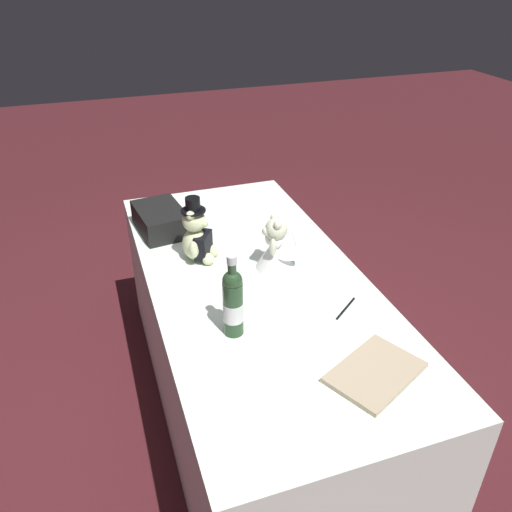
# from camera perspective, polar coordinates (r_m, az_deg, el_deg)

# --- Properties ---
(ground_plane) EXTENTS (12.00, 12.00, 0.00)m
(ground_plane) POSITION_cam_1_polar(r_m,az_deg,el_deg) (2.51, 0.00, -16.15)
(ground_plane) COLOR #47191E
(reception_table) EXTENTS (1.81, 0.83, 0.71)m
(reception_table) POSITION_cam_1_polar(r_m,az_deg,el_deg) (2.26, 0.00, -9.99)
(reception_table) COLOR white
(reception_table) RESTS_ON ground_plane
(teddy_bear_groom) EXTENTS (0.15, 0.15, 0.28)m
(teddy_bear_groom) POSITION_cam_1_polar(r_m,az_deg,el_deg) (2.12, -6.51, 2.15)
(teddy_bear_groom) COLOR beige
(teddy_bear_groom) RESTS_ON reception_table
(teddy_bear_bride) EXTENTS (0.16, 0.21, 0.23)m
(teddy_bear_bride) POSITION_cam_1_polar(r_m,az_deg,el_deg) (2.06, 2.53, 1.17)
(teddy_bear_bride) COLOR white
(teddy_bear_bride) RESTS_ON reception_table
(champagne_bottle) EXTENTS (0.07, 0.07, 0.30)m
(champagne_bottle) POSITION_cam_1_polar(r_m,az_deg,el_deg) (1.69, -2.57, -5.08)
(champagne_bottle) COLOR #264326
(champagne_bottle) RESTS_ON reception_table
(signing_pen) EXTENTS (0.10, 0.13, 0.01)m
(signing_pen) POSITION_cam_1_polar(r_m,az_deg,el_deg) (1.90, 9.95, -5.65)
(signing_pen) COLOR black
(signing_pen) RESTS_ON reception_table
(gift_case_black) EXTENTS (0.31, 0.23, 0.11)m
(gift_case_black) POSITION_cam_1_polar(r_m,az_deg,el_deg) (2.40, -10.53, 3.97)
(gift_case_black) COLOR black
(gift_case_black) RESTS_ON reception_table
(guestbook) EXTENTS (0.30, 0.35, 0.02)m
(guestbook) POSITION_cam_1_polar(r_m,az_deg,el_deg) (1.65, 13.04, -12.43)
(guestbook) COLOR tan
(guestbook) RESTS_ON reception_table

